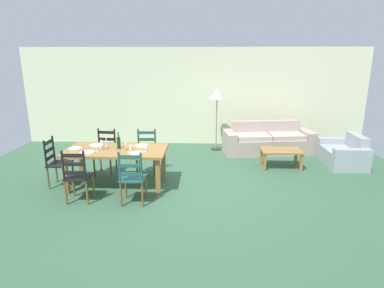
# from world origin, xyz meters

# --- Properties ---
(ground_plane) EXTENTS (9.60, 9.60, 0.02)m
(ground_plane) POSITION_xyz_m (0.00, 0.00, -0.01)
(ground_plane) COLOR #375E43
(wall_far) EXTENTS (9.60, 0.16, 2.70)m
(wall_far) POSITION_xyz_m (0.00, 3.30, 1.35)
(wall_far) COLOR beige
(wall_far) RESTS_ON ground_plane
(dining_table) EXTENTS (1.90, 0.96, 0.75)m
(dining_table) POSITION_xyz_m (-1.30, -0.04, 0.66)
(dining_table) COLOR olive
(dining_table) RESTS_ON ground_plane
(dining_chair_near_left) EXTENTS (0.43, 0.41, 0.96)m
(dining_chair_near_left) POSITION_xyz_m (-1.78, -0.76, 0.48)
(dining_chair_near_left) COLOR black
(dining_chair_near_left) RESTS_ON ground_plane
(dining_chair_near_right) EXTENTS (0.42, 0.40, 0.96)m
(dining_chair_near_right) POSITION_xyz_m (-0.83, -0.79, 0.48)
(dining_chair_near_right) COLOR #225452
(dining_chair_near_right) RESTS_ON ground_plane
(dining_chair_far_left) EXTENTS (0.45, 0.43, 0.96)m
(dining_chair_far_left) POSITION_xyz_m (-1.74, 0.67, 0.48)
(dining_chair_far_left) COLOR black
(dining_chair_far_left) RESTS_ON ground_plane
(dining_chair_far_right) EXTENTS (0.44, 0.42, 0.96)m
(dining_chair_far_right) POSITION_xyz_m (-0.86, 0.69, 0.48)
(dining_chair_far_right) COLOR #225148
(dining_chair_far_right) RESTS_ON ground_plane
(dining_chair_head_west) EXTENTS (0.41, 0.43, 0.96)m
(dining_chair_head_west) POSITION_xyz_m (-2.47, -0.06, 0.48)
(dining_chair_head_west) COLOR black
(dining_chair_head_west) RESTS_ON ground_plane
(dinner_plate_near_left) EXTENTS (0.24, 0.24, 0.02)m
(dinner_plate_near_left) POSITION_xyz_m (-1.75, -0.29, 0.76)
(dinner_plate_near_left) COLOR white
(dinner_plate_near_left) RESTS_ON dining_table
(fork_near_left) EXTENTS (0.02, 0.17, 0.01)m
(fork_near_left) POSITION_xyz_m (-1.90, -0.29, 0.75)
(fork_near_left) COLOR silver
(fork_near_left) RESTS_ON dining_table
(dinner_plate_near_right) EXTENTS (0.24, 0.24, 0.02)m
(dinner_plate_near_right) POSITION_xyz_m (-0.85, -0.29, 0.76)
(dinner_plate_near_right) COLOR white
(dinner_plate_near_right) RESTS_ON dining_table
(fork_near_right) EXTENTS (0.03, 0.17, 0.01)m
(fork_near_right) POSITION_xyz_m (-1.00, -0.29, 0.75)
(fork_near_right) COLOR silver
(fork_near_right) RESTS_ON dining_table
(dinner_plate_far_left) EXTENTS (0.24, 0.24, 0.02)m
(dinner_plate_far_left) POSITION_xyz_m (-1.75, 0.21, 0.76)
(dinner_plate_far_left) COLOR white
(dinner_plate_far_left) RESTS_ON dining_table
(fork_far_left) EXTENTS (0.02, 0.17, 0.01)m
(fork_far_left) POSITION_xyz_m (-1.90, 0.21, 0.75)
(fork_far_left) COLOR silver
(fork_far_left) RESTS_ON dining_table
(dinner_plate_far_right) EXTENTS (0.24, 0.24, 0.02)m
(dinner_plate_far_right) POSITION_xyz_m (-0.85, 0.21, 0.76)
(dinner_plate_far_right) COLOR white
(dinner_plate_far_right) RESTS_ON dining_table
(fork_far_right) EXTENTS (0.02, 0.17, 0.01)m
(fork_far_right) POSITION_xyz_m (-1.00, 0.21, 0.75)
(fork_far_right) COLOR silver
(fork_far_right) RESTS_ON dining_table
(dinner_plate_head_west) EXTENTS (0.24, 0.24, 0.02)m
(dinner_plate_head_west) POSITION_xyz_m (-2.08, -0.04, 0.76)
(dinner_plate_head_west) COLOR white
(dinner_plate_head_west) RESTS_ON dining_table
(fork_head_west) EXTENTS (0.03, 0.17, 0.01)m
(fork_head_west) POSITION_xyz_m (-2.23, -0.04, 0.75)
(fork_head_west) COLOR silver
(fork_head_west) RESTS_ON dining_table
(wine_bottle) EXTENTS (0.07, 0.07, 0.32)m
(wine_bottle) POSITION_xyz_m (-1.25, 0.01, 0.87)
(wine_bottle) COLOR #143819
(wine_bottle) RESTS_ON dining_table
(wine_glass_near_left) EXTENTS (0.06, 0.06, 0.16)m
(wine_glass_near_left) POSITION_xyz_m (-1.62, -0.16, 0.86)
(wine_glass_near_left) COLOR white
(wine_glass_near_left) RESTS_ON dining_table
(wine_glass_near_right) EXTENTS (0.06, 0.06, 0.16)m
(wine_glass_near_right) POSITION_xyz_m (-0.71, -0.17, 0.86)
(wine_glass_near_right) COLOR white
(wine_glass_near_right) RESTS_ON dining_table
(wine_glass_far_left) EXTENTS (0.06, 0.06, 0.16)m
(wine_glass_far_left) POSITION_xyz_m (-1.62, 0.10, 0.86)
(wine_glass_far_left) COLOR white
(wine_glass_far_left) RESTS_ON dining_table
(coffee_cup_primary) EXTENTS (0.07, 0.07, 0.09)m
(coffee_cup_primary) POSITION_xyz_m (-1.00, -0.09, 0.80)
(coffee_cup_primary) COLOR beige
(coffee_cup_primary) RESTS_ON dining_table
(coffee_cup_secondary) EXTENTS (0.07, 0.07, 0.09)m
(coffee_cup_secondary) POSITION_xyz_m (-1.57, -0.10, 0.80)
(coffee_cup_secondary) COLOR beige
(coffee_cup_secondary) RESTS_ON dining_table
(candle_tall) EXTENTS (0.05, 0.05, 0.24)m
(candle_tall) POSITION_xyz_m (-1.48, -0.02, 0.82)
(candle_tall) COLOR #998C66
(candle_tall) RESTS_ON dining_table
(candle_short) EXTENTS (0.05, 0.05, 0.18)m
(candle_short) POSITION_xyz_m (-1.10, -0.08, 0.80)
(candle_short) COLOR #998C66
(candle_short) RESTS_ON dining_table
(couch) EXTENTS (2.37, 1.10, 0.80)m
(couch) POSITION_xyz_m (2.02, 2.44, 0.29)
(couch) COLOR #B19B91
(couch) RESTS_ON ground_plane
(coffee_table) EXTENTS (0.90, 0.56, 0.42)m
(coffee_table) POSITION_xyz_m (2.11, 1.22, 0.36)
(coffee_table) COLOR olive
(coffee_table) RESTS_ON ground_plane
(armchair_upholstered) EXTENTS (0.81, 1.17, 0.72)m
(armchair_upholstered) POSITION_xyz_m (3.64, 1.47, 0.25)
(armchair_upholstered) COLOR #99A1A6
(armchair_upholstered) RESTS_ON ground_plane
(standing_lamp) EXTENTS (0.40, 0.40, 1.64)m
(standing_lamp) POSITION_xyz_m (0.68, 2.62, 1.41)
(standing_lamp) COLOR #332D28
(standing_lamp) RESTS_ON ground_plane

